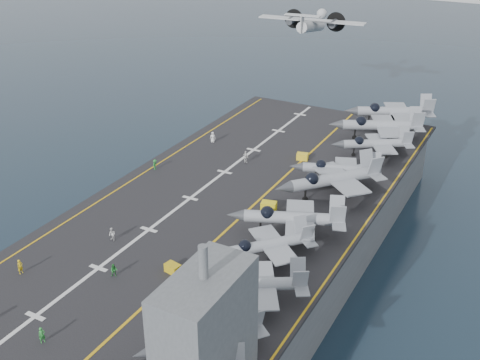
% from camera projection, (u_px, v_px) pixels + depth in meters
% --- Properties ---
extents(ground, '(500.00, 500.00, 0.00)m').
position_uv_depth(ground, '(227.00, 270.00, 88.52)').
color(ground, '#142135').
rests_on(ground, ground).
extents(hull, '(36.00, 90.00, 10.00)m').
position_uv_depth(hull, '(227.00, 241.00, 86.31)').
color(hull, '#56595E').
rests_on(hull, ground).
extents(flight_deck, '(38.00, 92.00, 0.40)m').
position_uv_depth(flight_deck, '(226.00, 209.00, 84.02)').
color(flight_deck, black).
rests_on(flight_deck, hull).
extents(foul_line, '(0.35, 90.00, 0.02)m').
position_uv_depth(foul_line, '(245.00, 213.00, 82.65)').
color(foul_line, gold).
rests_on(foul_line, flight_deck).
extents(landing_centerline, '(0.50, 90.00, 0.02)m').
position_uv_depth(landing_centerline, '(190.00, 198.00, 86.48)').
color(landing_centerline, silver).
rests_on(landing_centerline, flight_deck).
extents(deck_edge_port, '(0.25, 90.00, 0.02)m').
position_uv_depth(deck_edge_port, '(129.00, 182.00, 91.17)').
color(deck_edge_port, gold).
rests_on(deck_edge_port, flight_deck).
extents(deck_edge_stbd, '(0.25, 90.00, 0.02)m').
position_uv_depth(deck_edge_stbd, '(353.00, 241.00, 76.04)').
color(deck_edge_stbd, gold).
rests_on(deck_edge_stbd, flight_deck).
extents(island_superstructure, '(5.00, 10.00, 15.00)m').
position_uv_depth(island_superstructure, '(205.00, 322.00, 50.54)').
color(island_superstructure, '#56595E').
rests_on(island_superstructure, flight_deck).
extents(fighter_jet_1, '(14.66, 15.30, 4.44)m').
position_uv_depth(fighter_jet_1, '(207.00, 335.00, 56.91)').
color(fighter_jet_1, '#97A0A7').
rests_on(fighter_jet_1, flight_deck).
extents(fighter_jet_2, '(15.97, 14.44, 4.62)m').
position_uv_depth(fighter_jet_2, '(254.00, 283.00, 64.12)').
color(fighter_jet_2, '#8C959C').
rests_on(fighter_jet_2, flight_deck).
extents(fighter_jet_3, '(15.13, 15.49, 4.52)m').
position_uv_depth(fighter_jet_3, '(268.00, 244.00, 71.25)').
color(fighter_jet_3, '#97A0A8').
rests_on(fighter_jet_3, flight_deck).
extents(fighter_jet_4, '(17.83, 15.13, 5.25)m').
position_uv_depth(fighter_jet_4, '(294.00, 217.00, 76.34)').
color(fighter_jet_4, '#A0AAB2').
rests_on(fighter_jet_4, flight_deck).
extents(fighter_jet_5, '(19.01, 19.64, 5.71)m').
position_uv_depth(fighter_jet_5, '(334.00, 178.00, 86.02)').
color(fighter_jet_5, gray).
rests_on(fighter_jet_5, flight_deck).
extents(fighter_jet_6, '(16.01, 13.29, 4.76)m').
position_uv_depth(fighter_jet_6, '(341.00, 168.00, 90.03)').
color(fighter_jet_6, gray).
rests_on(fighter_jet_6, flight_deck).
extents(fighter_jet_7, '(16.05, 14.62, 4.64)m').
position_uv_depth(fighter_jet_7, '(377.00, 143.00, 99.18)').
color(fighter_jet_7, '#9CA6AE').
rests_on(fighter_jet_7, flight_deck).
extents(fighter_jet_8, '(19.51, 16.99, 5.69)m').
position_uv_depth(fighter_jet_8, '(382.00, 124.00, 105.31)').
color(fighter_jet_8, gray).
rests_on(fighter_jet_8, flight_deck).
extents(tow_cart_a, '(1.98, 1.49, 1.07)m').
position_uv_depth(tow_cart_a, '(173.00, 268.00, 69.75)').
color(tow_cart_a, gold).
rests_on(tow_cart_a, flight_deck).
extents(tow_cart_b, '(2.33, 1.78, 1.25)m').
position_uv_depth(tow_cart_b, '(269.00, 206.00, 83.06)').
color(tow_cart_b, yellow).
rests_on(tow_cart_b, flight_deck).
extents(tow_cart_c, '(2.07, 1.59, 1.10)m').
position_uv_depth(tow_cart_c, '(302.00, 156.00, 98.45)').
color(tow_cart_c, yellow).
rests_on(tow_cart_c, flight_deck).
extents(crew_1, '(0.89, 1.19, 1.82)m').
position_uv_depth(crew_1, '(20.00, 267.00, 69.38)').
color(crew_1, yellow).
rests_on(crew_1, flight_deck).
extents(crew_2, '(1.23, 0.98, 1.80)m').
position_uv_depth(crew_2, '(112.00, 234.00, 75.82)').
color(crew_2, silver).
rests_on(crew_2, flight_deck).
extents(crew_3, '(0.81, 1.09, 1.66)m').
position_uv_depth(crew_3, '(155.00, 164.00, 94.97)').
color(crew_3, '#268C33').
rests_on(crew_3, flight_deck).
extents(crew_4, '(1.42, 1.17, 2.03)m').
position_uv_depth(crew_4, '(246.00, 157.00, 97.17)').
color(crew_4, silver).
rests_on(crew_4, flight_deck).
extents(crew_5, '(1.36, 1.19, 1.91)m').
position_uv_depth(crew_5, '(213.00, 137.00, 104.99)').
color(crew_5, white).
rests_on(crew_5, flight_deck).
extents(crew_6, '(1.12, 1.27, 1.77)m').
position_uv_depth(crew_6, '(42.00, 335.00, 58.85)').
color(crew_6, green).
rests_on(crew_6, flight_deck).
extents(crew_7, '(1.16, 1.01, 1.63)m').
position_uv_depth(crew_7, '(114.00, 270.00, 68.87)').
color(crew_7, '#268C33').
rests_on(crew_7, flight_deck).
extents(transport_plane, '(25.62, 18.85, 5.67)m').
position_uv_depth(transport_plane, '(311.00, 26.00, 133.94)').
color(transport_plane, '#BCBEC0').
extents(fighter_jet_9, '(19.51, 16.99, 5.69)m').
position_uv_depth(fighter_jet_9, '(394.00, 111.00, 111.71)').
color(fighter_jet_9, gray).
rests_on(fighter_jet_9, flight_deck).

